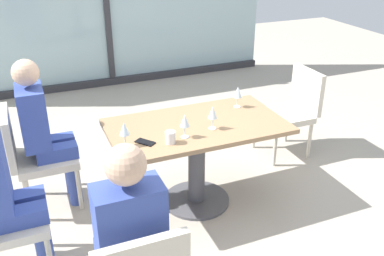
{
  "coord_description": "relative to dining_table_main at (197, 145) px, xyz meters",
  "views": [
    {
      "loc": [
        -1.19,
        -2.79,
        2.16
      ],
      "look_at": [
        0.0,
        0.1,
        0.65
      ],
      "focal_mm": 39.97,
      "sensor_mm": 36.0,
      "label": 1
    }
  ],
  "objects": [
    {
      "name": "person_far_left",
      "position": [
        -1.12,
        0.46,
        0.16
      ],
      "size": [
        0.39,
        0.34,
        1.26
      ],
      "color": "#384C9E",
      "rests_on": "ground_plane"
    },
    {
      "name": "wine_glass_0",
      "position": [
        -0.61,
        -0.14,
        0.32
      ],
      "size": [
        0.07,
        0.07,
        0.18
      ],
      "color": "silver",
      "rests_on": "dining_table_main"
    },
    {
      "name": "wine_glass_2",
      "position": [
        0.08,
        -0.12,
        0.32
      ],
      "size": [
        0.07,
        0.07,
        0.18
      ],
      "color": "silver",
      "rests_on": "dining_table_main"
    },
    {
      "name": "person_side_end",
      "position": [
        -1.42,
        -0.3,
        0.16
      ],
      "size": [
        0.39,
        0.34,
        1.26
      ],
      "color": "#384C9E",
      "rests_on": "ground_plane"
    },
    {
      "name": "coffee_cup",
      "position": [
        -0.3,
        -0.22,
        0.23
      ],
      "size": [
        0.08,
        0.08,
        0.09
      ],
      "primitive_type": "cylinder",
      "color": "white",
      "rests_on": "dining_table_main"
    },
    {
      "name": "dining_table_main",
      "position": [
        0.0,
        0.0,
        0.0
      ],
      "size": [
        1.39,
        0.78,
        0.73
      ],
      "color": "#997551",
      "rests_on": "ground_plane"
    },
    {
      "name": "wine_glass_1",
      "position": [
        -0.17,
        -0.18,
        0.32
      ],
      "size": [
        0.07,
        0.07,
        0.18
      ],
      "color": "silver",
      "rests_on": "dining_table_main"
    },
    {
      "name": "person_front_left",
      "position": [
        -0.83,
        -1.06,
        0.16
      ],
      "size": [
        0.34,
        0.39,
        1.26
      ],
      "color": "#384C9E",
      "rests_on": "ground_plane"
    },
    {
      "name": "ground_plane",
      "position": [
        0.0,
        0.0,
        -0.54
      ],
      "size": [
        12.0,
        12.0,
        0.0
      ],
      "primitive_type": "plane",
      "color": "#A89E8E"
    },
    {
      "name": "chair_far_right",
      "position": [
        1.23,
        0.46,
        -0.04
      ],
      "size": [
        0.5,
        0.46,
        0.87
      ],
      "color": "beige",
      "rests_on": "ground_plane"
    },
    {
      "name": "cell_phone_on_table",
      "position": [
        -0.47,
        -0.15,
        0.19
      ],
      "size": [
        0.14,
        0.16,
        0.01
      ],
      "primitive_type": "cube",
      "rotation": [
        0.0,
        0.0,
        0.64
      ],
      "color": "black",
      "rests_on": "dining_table_main"
    },
    {
      "name": "wine_glass_3",
      "position": [
        0.45,
        0.18,
        0.32
      ],
      "size": [
        0.07,
        0.07,
        0.18
      ],
      "color": "silver",
      "rests_on": "dining_table_main"
    },
    {
      "name": "chair_far_left",
      "position": [
        -1.23,
        0.46,
        -0.04
      ],
      "size": [
        0.5,
        0.46,
        0.87
      ],
      "color": "beige",
      "rests_on": "ground_plane"
    }
  ]
}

